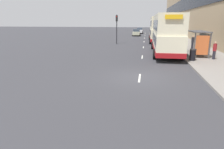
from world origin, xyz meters
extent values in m
plane|color=#38383D|center=(0.00, 0.00, 0.00)|extent=(220.00, 220.00, 0.00)
cube|color=gray|center=(6.50, 38.50, 0.07)|extent=(5.00, 93.00, 0.14)
cube|color=tan|center=(10.50, 38.50, 8.23)|extent=(3.00, 93.00, 16.46)
cube|color=black|center=(8.96, 38.50, 7.41)|extent=(0.12, 89.28, 2.96)
cube|color=silver|center=(0.00, -0.08, 0.01)|extent=(0.12, 2.00, 0.01)
cube|color=silver|center=(0.00, 7.88, 0.01)|extent=(0.12, 2.00, 0.01)
cube|color=silver|center=(0.00, 15.84, 0.01)|extent=(0.12, 2.00, 0.01)
cube|color=silver|center=(0.00, 23.80, 0.01)|extent=(0.12, 2.00, 0.01)
cube|color=silver|center=(0.00, 31.76, 0.01)|extent=(0.12, 2.00, 0.01)
cube|color=silver|center=(0.00, 39.73, 0.01)|extent=(0.12, 2.00, 0.01)
cube|color=silver|center=(0.00, 47.69, 0.01)|extent=(0.12, 2.00, 0.01)
cube|color=silver|center=(0.00, 55.65, 0.01)|extent=(0.12, 2.00, 0.01)
cube|color=silver|center=(0.00, 63.61, 0.01)|extent=(0.12, 2.00, 0.01)
cube|color=#4C4C51|center=(5.60, 9.33, 2.58)|extent=(1.60, 4.20, 0.08)
cylinder|color=#4C4C51|center=(4.90, 7.33, 1.34)|extent=(0.10, 0.10, 2.40)
cylinder|color=#4C4C51|center=(4.90, 11.33, 1.34)|extent=(0.10, 0.10, 2.40)
cylinder|color=#4C4C51|center=(6.30, 7.33, 1.34)|extent=(0.10, 0.10, 2.40)
cylinder|color=#4C4C51|center=(6.30, 11.33, 1.34)|extent=(0.10, 0.10, 2.40)
cube|color=#99A8B2|center=(6.27, 9.33, 1.46)|extent=(0.04, 3.68, 1.92)
cube|color=#D86633|center=(5.60, 7.39, 1.39)|extent=(1.19, 0.10, 1.82)
cube|color=maroon|center=(5.85, 9.33, 0.59)|extent=(0.36, 2.80, 0.08)
cube|color=beige|center=(2.48, 10.37, 1.43)|extent=(2.55, 11.39, 1.85)
cube|color=beige|center=(2.48, 10.37, 3.33)|extent=(2.50, 11.05, 1.95)
cube|color=maroon|center=(2.48, 10.37, 0.72)|extent=(2.58, 11.45, 0.45)
cube|color=#2D3847|center=(2.48, 10.37, 1.79)|extent=(2.58, 10.71, 0.81)
cube|color=#2D3847|center=(2.48, 10.37, 3.23)|extent=(2.55, 10.71, 0.94)
cube|color=yellow|center=(2.48, 4.70, 3.95)|extent=(1.40, 0.08, 0.36)
cylinder|color=black|center=(1.20, 14.25, 0.50)|extent=(0.30, 1.00, 1.00)
cylinder|color=black|center=(3.75, 14.25, 0.50)|extent=(0.30, 1.00, 1.00)
cylinder|color=black|center=(1.20, 6.84, 0.50)|extent=(0.30, 1.00, 1.00)
cylinder|color=black|center=(3.75, 6.84, 0.50)|extent=(0.30, 1.00, 1.00)
cube|color=beige|center=(2.28, 23.83, 1.43)|extent=(2.55, 11.30, 1.85)
cube|color=beige|center=(2.28, 23.83, 3.33)|extent=(2.50, 10.96, 1.95)
cube|color=maroon|center=(2.28, 23.83, 0.72)|extent=(2.58, 11.36, 0.45)
cube|color=#2D3847|center=(2.28, 23.83, 1.79)|extent=(2.58, 10.62, 0.81)
cube|color=#2D3847|center=(2.28, 23.83, 3.23)|extent=(2.55, 10.62, 0.94)
cube|color=yellow|center=(2.28, 18.20, 3.95)|extent=(1.40, 0.08, 0.36)
cylinder|color=black|center=(1.01, 27.68, 0.50)|extent=(0.30, 1.00, 1.00)
cylinder|color=black|center=(3.56, 27.68, 0.50)|extent=(0.30, 1.00, 1.00)
cylinder|color=black|center=(1.01, 20.33, 0.50)|extent=(0.30, 1.00, 1.00)
cylinder|color=black|center=(3.56, 20.33, 0.50)|extent=(0.30, 1.00, 1.00)
cube|color=#B7B799|center=(-2.10, 38.35, 0.68)|extent=(1.71, 4.28, 0.75)
cube|color=#2D3847|center=(-2.10, 38.57, 1.36)|extent=(1.51, 2.06, 0.62)
cylinder|color=black|center=(-1.24, 37.02, 0.30)|extent=(0.20, 0.60, 0.60)
cylinder|color=black|center=(-2.95, 37.02, 0.30)|extent=(0.20, 0.60, 0.60)
cylinder|color=black|center=(-1.24, 39.68, 0.30)|extent=(0.20, 0.60, 0.60)
cylinder|color=black|center=(-2.95, 39.68, 0.30)|extent=(0.20, 0.60, 0.60)
cube|color=navy|center=(2.94, 40.30, 0.68)|extent=(1.82, 4.55, 0.76)
cube|color=#2D3847|center=(2.94, 40.07, 1.37)|extent=(1.60, 2.18, 0.62)
cylinder|color=black|center=(2.03, 41.71, 0.30)|extent=(0.20, 0.60, 0.60)
cylinder|color=black|center=(3.85, 41.71, 0.30)|extent=(0.20, 0.60, 0.60)
cylinder|color=black|center=(2.03, 38.89, 0.30)|extent=(0.20, 0.60, 0.60)
cylinder|color=black|center=(3.85, 38.89, 0.30)|extent=(0.20, 0.60, 0.60)
cube|color=silver|center=(-1.67, 48.40, 0.69)|extent=(1.71, 4.34, 0.77)
cube|color=#2D3847|center=(-1.67, 48.62, 1.39)|extent=(1.51, 2.09, 0.63)
cylinder|color=black|center=(-0.81, 47.05, 0.30)|extent=(0.20, 0.60, 0.60)
cylinder|color=black|center=(-2.52, 47.05, 0.30)|extent=(0.20, 0.60, 0.60)
cylinder|color=black|center=(-0.81, 49.74, 0.30)|extent=(0.20, 0.60, 0.60)
cylinder|color=black|center=(-2.52, 49.74, 0.30)|extent=(0.20, 0.60, 0.60)
cylinder|color=#23232D|center=(6.14, 13.89, 0.55)|extent=(0.28, 0.28, 0.81)
cylinder|color=#26262D|center=(6.14, 13.89, 1.29)|extent=(0.34, 0.34, 0.68)
sphere|color=tan|center=(6.14, 13.89, 1.74)|extent=(0.22, 0.22, 0.22)
cylinder|color=#23232D|center=(6.66, 7.02, 0.53)|extent=(0.27, 0.27, 0.78)
cylinder|color=maroon|center=(6.66, 7.02, 1.25)|extent=(0.33, 0.33, 0.65)
sphere|color=tan|center=(6.66, 7.02, 1.68)|extent=(0.21, 0.21, 0.21)
cylinder|color=black|center=(4.55, 6.05, 0.61)|extent=(0.52, 0.52, 0.95)
cylinder|color=#2D2D33|center=(4.55, 6.05, 1.14)|extent=(0.55, 0.55, 0.10)
cylinder|color=black|center=(-4.40, 19.75, 2.29)|extent=(0.14, 0.14, 4.58)
cube|color=black|center=(-4.40, 19.70, 4.03)|extent=(0.30, 0.24, 0.90)
sphere|color=red|center=(-4.40, 19.58, 4.30)|extent=(0.16, 0.16, 0.16)
sphere|color=#2D2D2D|center=(-4.40, 19.58, 4.03)|extent=(0.16, 0.16, 0.16)
sphere|color=#2D2D2D|center=(-4.40, 19.58, 3.76)|extent=(0.16, 0.16, 0.16)
camera|label=1|loc=(0.30, -12.81, 3.63)|focal=32.00mm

